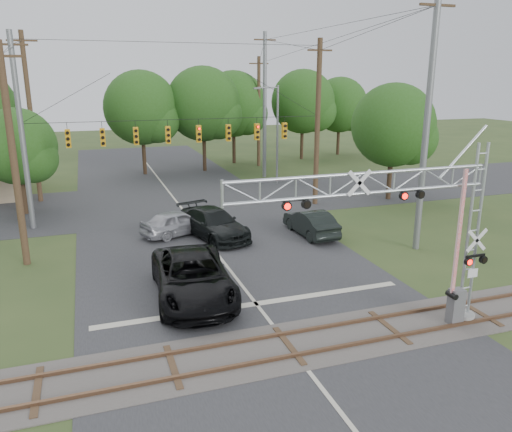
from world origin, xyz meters
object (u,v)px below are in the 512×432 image
object	(u,v)px
car_dark	(214,223)
streetlight	(276,130)
crossing_gantry	(408,222)
sedan_silver	(178,222)
traffic_signal_span	(196,130)
pickup_black	(193,277)

from	to	relation	value
car_dark	streetlight	distance (m)	16.05
crossing_gantry	sedan_silver	xyz separation A→B (m)	(-5.47, 14.21, -3.42)
crossing_gantry	streetlight	size ratio (longest dim) A/B	1.19
traffic_signal_span	streetlight	world-z (taller)	traffic_signal_span
car_dark	sedan_silver	size ratio (longest dim) A/B	1.28
pickup_black	streetlight	size ratio (longest dim) A/B	0.80
traffic_signal_span	sedan_silver	xyz separation A→B (m)	(-2.18, -4.15, -4.92)
pickup_black	traffic_signal_span	bearing A→B (deg)	80.34
pickup_black	car_dark	bearing A→B (deg)	73.76
pickup_black	car_dark	world-z (taller)	pickup_black
crossing_gantry	traffic_signal_span	size ratio (longest dim) A/B	0.51
crossing_gantry	traffic_signal_span	bearing A→B (deg)	100.16
crossing_gantry	pickup_black	distance (m)	8.97
pickup_black	car_dark	size ratio (longest dim) A/B	1.18
pickup_black	streetlight	bearing A→B (deg)	64.61
pickup_black	crossing_gantry	bearing A→B (deg)	-35.84
crossing_gantry	traffic_signal_span	xyz separation A→B (m)	(-3.29, 18.36, 1.50)
traffic_signal_span	streetlight	size ratio (longest dim) A/B	2.33
sedan_silver	pickup_black	bearing A→B (deg)	152.99
car_dark	sedan_silver	world-z (taller)	car_dark
sedan_silver	streetlight	world-z (taller)	streetlight
pickup_black	streetlight	distance (m)	23.96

